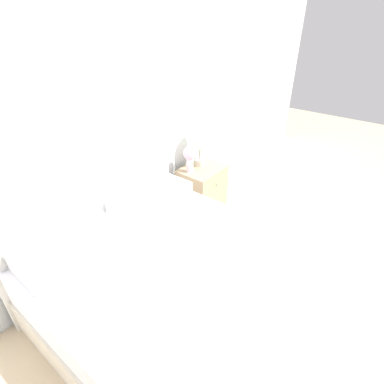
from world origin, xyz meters
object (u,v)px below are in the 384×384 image
object	(u,v)px
table_lamp	(200,142)
nightstand	(202,192)
bed	(180,290)
flower_vase	(190,156)

from	to	relation	value
table_lamp	nightstand	bearing A→B (deg)	-123.56
nightstand	table_lamp	bearing A→B (deg)	56.44
bed	nightstand	world-z (taller)	bed
nightstand	flower_vase	size ratio (longest dim) A/B	2.17
table_lamp	bed	bearing A→B (deg)	-147.94
nightstand	flower_vase	world-z (taller)	flower_vase
table_lamp	flower_vase	distance (m)	0.20
nightstand	flower_vase	xyz separation A→B (m)	(-0.14, 0.05, 0.47)
flower_vase	bed	bearing A→B (deg)	-144.15
nightstand	bed	bearing A→B (deg)	-149.35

